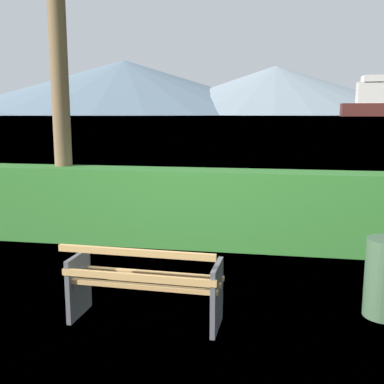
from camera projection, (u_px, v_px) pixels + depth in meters
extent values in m
plane|color=#567A38|center=(147.00, 321.00, 4.84)|extent=(1400.00, 1400.00, 0.00)
plane|color=slate|center=(274.00, 116.00, 302.86)|extent=(620.00, 620.00, 0.00)
cube|color=tan|center=(140.00, 286.00, 4.58)|extent=(1.57, 0.12, 0.04)
cube|color=tan|center=(146.00, 280.00, 4.76)|extent=(1.57, 0.12, 0.04)
cube|color=tan|center=(151.00, 273.00, 4.95)|extent=(1.57, 0.12, 0.04)
cube|color=tan|center=(137.00, 277.00, 4.49)|extent=(1.57, 0.10, 0.06)
cube|color=tan|center=(135.00, 252.00, 4.40)|extent=(1.57, 0.10, 0.06)
cube|color=#4C4C51|center=(79.00, 285.00, 4.92)|extent=(0.07, 0.51, 0.68)
cube|color=#4C4C51|center=(217.00, 297.00, 4.61)|extent=(0.07, 0.51, 0.68)
cube|color=#2D6B28|center=(194.00, 208.00, 7.51)|extent=(7.23, 0.67, 1.25)
cylinder|color=brown|center=(60.00, 90.00, 7.75)|extent=(0.30, 0.30, 5.04)
cube|color=beige|center=(372.00, 93.00, 288.54)|extent=(18.71, 13.78, 12.91)
cube|color=beige|center=(373.00, 79.00, 287.11)|extent=(13.26, 15.08, 4.04)
cone|color=slate|center=(125.00, 88.00, 575.82)|extent=(436.35, 436.35, 66.39)
cone|color=gray|center=(275.00, 90.00, 540.57)|extent=(339.50, 339.50, 56.28)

